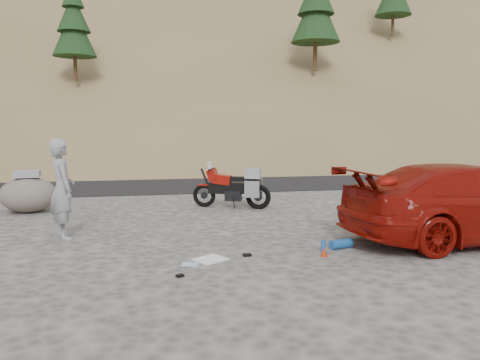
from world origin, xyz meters
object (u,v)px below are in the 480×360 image
object	(u,v)px
man	(64,238)
red_car	(469,240)
motorcycle	(235,188)
boulder	(28,194)

from	to	relation	value
man	red_car	distance (m)	7.77
motorcycle	man	bearing A→B (deg)	-122.89
motorcycle	red_car	xyz separation A→B (m)	(3.79, -4.23, -0.54)
man	motorcycle	bearing A→B (deg)	-78.54
boulder	motorcycle	bearing A→B (deg)	-4.16
man	red_car	xyz separation A→B (m)	(7.61, -1.57, 0.00)
motorcycle	boulder	distance (m)	5.20
boulder	red_car	bearing A→B (deg)	-27.15
motorcycle	red_car	world-z (taller)	motorcycle
man	boulder	distance (m)	3.36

